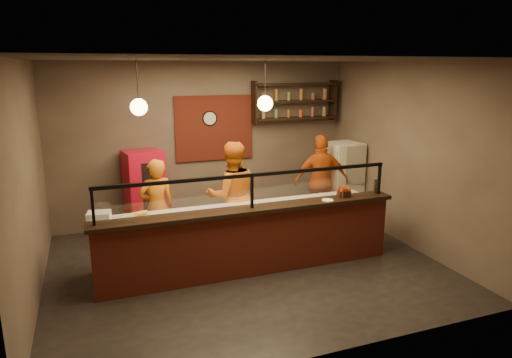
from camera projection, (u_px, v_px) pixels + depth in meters
name	position (u px, v px, depth m)	size (l,w,h in m)	color
floor	(246.00, 266.00, 7.31)	(6.00, 6.00, 0.00)	black
ceiling	(245.00, 59.00, 6.54)	(6.00, 6.00, 0.00)	#3A332D
wall_back	(205.00, 143.00, 9.20)	(6.00, 6.00, 0.00)	#6A5D4E
wall_left	(27.00, 186.00, 5.91)	(5.00, 5.00, 0.00)	#6A5D4E
wall_right	(408.00, 155.00, 7.94)	(5.00, 5.00, 0.00)	#6A5D4E
wall_front	(325.00, 218.00, 4.65)	(6.00, 6.00, 0.00)	#6A5D4E
brick_patch	(214.00, 128.00, 9.17)	(1.60, 0.04, 1.30)	maroon
service_counter	(252.00, 243.00, 6.91)	(4.60, 0.25, 1.00)	maroon
counter_ledge	(252.00, 210.00, 6.79)	(4.70, 0.37, 0.06)	black
worktop_cabinet	(242.00, 236.00, 7.39)	(4.60, 0.75, 0.85)	gray
worktop	(241.00, 210.00, 7.28)	(4.60, 0.75, 0.05)	silver
sneeze_guard	(252.00, 188.00, 6.70)	(4.50, 0.05, 0.52)	white
wall_shelving	(295.00, 101.00, 9.48)	(1.84, 0.28, 0.85)	black
wall_clock	(210.00, 118.00, 9.08)	(0.30, 0.30, 0.04)	black
pendant_left	(139.00, 107.00, 6.37)	(0.24, 0.24, 0.77)	black
pendant_right	(265.00, 103.00, 7.01)	(0.24, 0.24, 0.77)	black
cook_left	(157.00, 207.00, 7.61)	(0.60, 0.39, 1.64)	orange
cook_mid	(232.00, 195.00, 7.88)	(0.91, 0.71, 1.88)	orange
cook_right	(321.00, 181.00, 8.91)	(1.08, 0.45, 1.84)	#C44B12
fridge	(342.00, 182.00, 9.33)	(0.67, 0.63, 1.62)	#EEE9C9
red_cooler	(145.00, 192.00, 8.64)	(0.68, 0.62, 1.58)	red
pizza_dough	(220.00, 213.00, 7.05)	(0.49, 0.49, 0.01)	#F4E7CF
prep_tub_a	(99.00, 218.00, 6.60)	(0.27, 0.22, 0.14)	silver
prep_tub_b	(99.00, 217.00, 6.59)	(0.32, 0.26, 0.16)	white
prep_tub_c	(125.00, 223.00, 6.39)	(0.28, 0.22, 0.14)	white
rolling_pin	(135.00, 215.00, 6.87)	(0.07, 0.07, 0.39)	yellow
condiment_caddy	(344.00, 194.00, 7.34)	(0.19, 0.14, 0.10)	black
pepper_mill	(375.00, 186.00, 7.56)	(0.05, 0.05, 0.23)	black
small_plate	(328.00, 200.00, 7.14)	(0.18, 0.18, 0.01)	white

